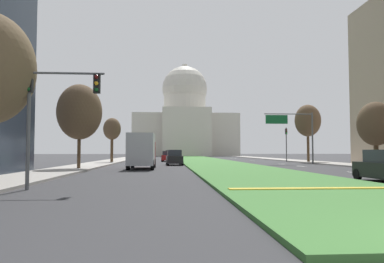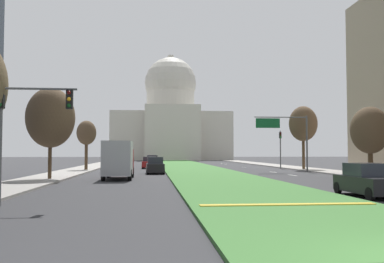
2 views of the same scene
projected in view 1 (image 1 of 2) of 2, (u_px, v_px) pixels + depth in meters
name	position (u px, v px, depth m)	size (l,w,h in m)	color
ground_plane	(201.00, 160.00, 64.54)	(260.13, 260.13, 0.00)	#333335
grass_median	(205.00, 161.00, 58.65)	(8.13, 106.42, 0.14)	#427A38
median_curb_nose	(319.00, 188.00, 14.70)	(7.32, 0.50, 0.04)	gold
lane_dashes_right	(269.00, 163.00, 51.73)	(0.16, 65.00, 0.01)	silver
sidewalk_left	(107.00, 162.00, 51.76)	(4.00, 106.42, 0.15)	#9E9991
sidewalk_right	(307.00, 162.00, 53.77)	(4.00, 106.42, 0.15)	#9E9991
capitol_building	(185.00, 122.00, 123.30)	(33.63, 26.05, 31.13)	beige
traffic_light_near_left	(49.00, 102.00, 15.84)	(3.34, 0.35, 5.20)	#515456
traffic_light_far_right	(286.00, 140.00, 55.60)	(0.28, 0.35, 5.20)	#515456
overhead_guide_sign	(294.00, 127.00, 46.02)	(6.24, 0.20, 6.50)	#515456
street_tree_left_mid	(80.00, 112.00, 32.31)	(3.91, 3.91, 7.54)	#4C3823
street_tree_right_mid	(375.00, 124.00, 35.08)	(3.39, 3.39, 6.38)	#4C3823
street_tree_left_far	(112.00, 129.00, 49.73)	(2.37, 2.37, 6.13)	#4C3823
street_tree_right_far	(308.00, 121.00, 51.50)	(3.59, 3.59, 8.16)	#4C3823
sedan_midblock	(174.00, 158.00, 42.63)	(1.97, 4.66, 1.77)	black
sedan_distant	(168.00, 157.00, 56.92)	(2.16, 4.41, 1.63)	maroon
sedan_far_horizon	(170.00, 155.00, 67.74)	(2.16, 4.55, 1.77)	maroon
box_truck_delivery	(142.00, 151.00, 33.65)	(2.40, 6.40, 3.20)	maroon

